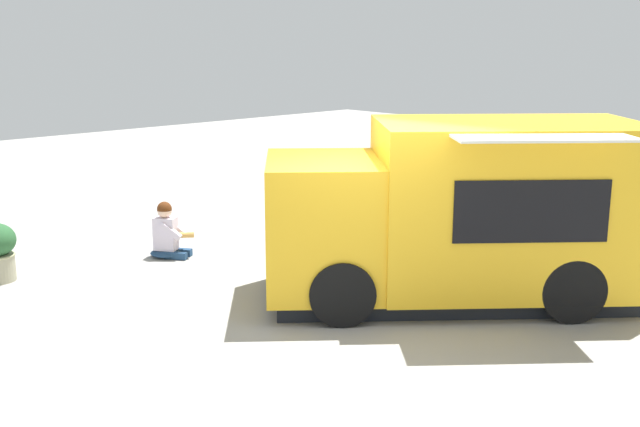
{
  "coord_description": "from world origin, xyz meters",
  "views": [
    {
      "loc": [
        -6.42,
        -6.02,
        3.4
      ],
      "look_at": [
        0.76,
        1.57,
        0.98
      ],
      "focal_mm": 42.73,
      "sensor_mm": 36.0,
      "label": 1
    }
  ],
  "objects": [
    {
      "name": "ground_plane",
      "position": [
        0.0,
        0.0,
        0.0
      ],
      "size": [
        40.0,
        40.0,
        0.0
      ],
      "primitive_type": "plane",
      "color": "#9B9892"
    },
    {
      "name": "food_truck",
      "position": [
        1.54,
        -0.27,
        1.13
      ],
      "size": [
        4.93,
        4.66,
        2.35
      ],
      "color": "yellow",
      "rests_on": "ground_plane"
    },
    {
      "name": "person_customer",
      "position": [
        -0.18,
        4.08,
        0.37
      ],
      "size": [
        0.67,
        0.74,
        0.89
      ],
      "color": "navy",
      "rests_on": "ground_plane"
    },
    {
      "name": "trash_bin",
      "position": [
        2.5,
        3.47,
        0.51
      ],
      "size": [
        0.51,
        0.51,
        1.01
      ],
      "color": "#231C2D",
      "rests_on": "ground_plane"
    }
  ]
}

